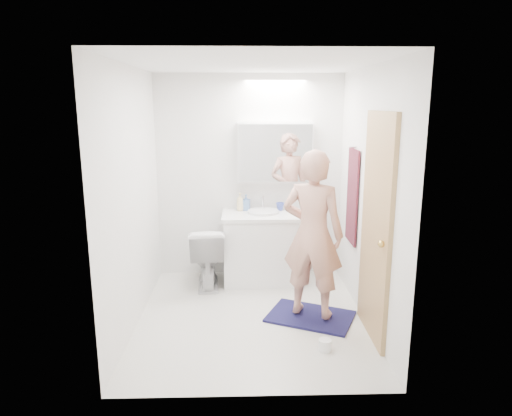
{
  "coord_description": "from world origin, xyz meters",
  "views": [
    {
      "loc": [
        -0.08,
        -4.18,
        2.06
      ],
      "look_at": [
        0.05,
        0.25,
        1.05
      ],
      "focal_mm": 32.25,
      "sensor_mm": 36.0,
      "label": 1
    }
  ],
  "objects_px": {
    "toilet": "(207,256)",
    "soap_bottle_a": "(240,202)",
    "person": "(313,234)",
    "vanity_cabinet": "(263,249)",
    "toilet_paper_roll": "(325,345)",
    "toothbrush_cup": "(280,207)",
    "soap_bottle_b": "(246,202)",
    "medicine_cabinet": "(275,153)"
  },
  "relations": [
    {
      "from": "soap_bottle_b",
      "to": "toothbrush_cup",
      "type": "distance_m",
      "value": 0.41
    },
    {
      "from": "soap_bottle_a",
      "to": "soap_bottle_b",
      "type": "relative_size",
      "value": 1.12
    },
    {
      "from": "vanity_cabinet",
      "to": "soap_bottle_a",
      "type": "distance_m",
      "value": 0.62
    },
    {
      "from": "vanity_cabinet",
      "to": "medicine_cabinet",
      "type": "xyz_separation_m",
      "value": [
        0.14,
        0.21,
        1.11
      ]
    },
    {
      "from": "medicine_cabinet",
      "to": "soap_bottle_a",
      "type": "bearing_deg",
      "value": -171.75
    },
    {
      "from": "soap_bottle_a",
      "to": "person",
      "type": "bearing_deg",
      "value": -58.67
    },
    {
      "from": "soap_bottle_b",
      "to": "toothbrush_cup",
      "type": "bearing_deg",
      "value": -2.84
    },
    {
      "from": "toilet",
      "to": "person",
      "type": "bearing_deg",
      "value": 136.21
    },
    {
      "from": "person",
      "to": "toilet_paper_roll",
      "type": "bearing_deg",
      "value": 117.48
    },
    {
      "from": "vanity_cabinet",
      "to": "toilet_paper_roll",
      "type": "bearing_deg",
      "value": -74.09
    },
    {
      "from": "vanity_cabinet",
      "to": "toothbrush_cup",
      "type": "xyz_separation_m",
      "value": [
        0.21,
        0.16,
        0.48
      ]
    },
    {
      "from": "soap_bottle_b",
      "to": "toothbrush_cup",
      "type": "relative_size",
      "value": 1.93
    },
    {
      "from": "toilet",
      "to": "person",
      "type": "xyz_separation_m",
      "value": [
        1.08,
        -0.87,
        0.5
      ]
    },
    {
      "from": "soap_bottle_b",
      "to": "toothbrush_cup",
      "type": "xyz_separation_m",
      "value": [
        0.4,
        -0.02,
        -0.05
      ]
    },
    {
      "from": "toilet_paper_roll",
      "to": "soap_bottle_a",
      "type": "bearing_deg",
      "value": 112.48
    },
    {
      "from": "medicine_cabinet",
      "to": "vanity_cabinet",
      "type": "bearing_deg",
      "value": -124.61
    },
    {
      "from": "person",
      "to": "soap_bottle_b",
      "type": "relative_size",
      "value": 8.5
    },
    {
      "from": "toilet",
      "to": "toothbrush_cup",
      "type": "distance_m",
      "value": 1.04
    },
    {
      "from": "toilet",
      "to": "person",
      "type": "distance_m",
      "value": 1.47
    },
    {
      "from": "vanity_cabinet",
      "to": "person",
      "type": "bearing_deg",
      "value": -66.78
    },
    {
      "from": "vanity_cabinet",
      "to": "toilet_paper_roll",
      "type": "distance_m",
      "value": 1.7
    },
    {
      "from": "toothbrush_cup",
      "to": "person",
      "type": "bearing_deg",
      "value": -79.27
    },
    {
      "from": "vanity_cabinet",
      "to": "person",
      "type": "height_order",
      "value": "person"
    },
    {
      "from": "soap_bottle_b",
      "to": "toilet_paper_roll",
      "type": "distance_m",
      "value": 2.09
    },
    {
      "from": "toothbrush_cup",
      "to": "toilet_paper_roll",
      "type": "distance_m",
      "value": 1.96
    },
    {
      "from": "soap_bottle_a",
      "to": "soap_bottle_b",
      "type": "height_order",
      "value": "soap_bottle_a"
    },
    {
      "from": "soap_bottle_a",
      "to": "toothbrush_cup",
      "type": "xyz_separation_m",
      "value": [
        0.48,
        0.01,
        -0.06
      ]
    },
    {
      "from": "vanity_cabinet",
      "to": "toilet",
      "type": "relative_size",
      "value": 1.28
    },
    {
      "from": "vanity_cabinet",
      "to": "toilet_paper_roll",
      "type": "height_order",
      "value": "vanity_cabinet"
    },
    {
      "from": "medicine_cabinet",
      "to": "toothbrush_cup",
      "type": "distance_m",
      "value": 0.64
    },
    {
      "from": "toilet",
      "to": "medicine_cabinet",
      "type": "bearing_deg",
      "value": -162.57
    },
    {
      "from": "medicine_cabinet",
      "to": "person",
      "type": "height_order",
      "value": "medicine_cabinet"
    },
    {
      "from": "medicine_cabinet",
      "to": "soap_bottle_b",
      "type": "distance_m",
      "value": 0.68
    },
    {
      "from": "toilet",
      "to": "soap_bottle_a",
      "type": "height_order",
      "value": "soap_bottle_a"
    },
    {
      "from": "toilet_paper_roll",
      "to": "toothbrush_cup",
      "type": "bearing_deg",
      "value": 98.09
    },
    {
      "from": "person",
      "to": "soap_bottle_a",
      "type": "height_order",
      "value": "person"
    },
    {
      "from": "person",
      "to": "toilet_paper_roll",
      "type": "distance_m",
      "value": 1.01
    },
    {
      "from": "toilet",
      "to": "soap_bottle_a",
      "type": "relative_size",
      "value": 3.3
    },
    {
      "from": "soap_bottle_b",
      "to": "toilet_paper_roll",
      "type": "height_order",
      "value": "soap_bottle_b"
    },
    {
      "from": "toilet",
      "to": "toothbrush_cup",
      "type": "xyz_separation_m",
      "value": [
        0.86,
        0.28,
        0.51
      ]
    },
    {
      "from": "person",
      "to": "toothbrush_cup",
      "type": "distance_m",
      "value": 1.17
    },
    {
      "from": "soap_bottle_a",
      "to": "toothbrush_cup",
      "type": "bearing_deg",
      "value": 1.21
    }
  ]
}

